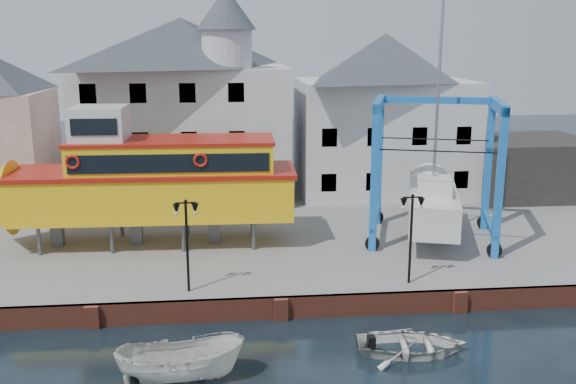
{
  "coord_description": "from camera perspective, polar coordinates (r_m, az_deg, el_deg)",
  "views": [
    {
      "loc": [
        -2.23,
        -25.72,
        12.03
      ],
      "look_at": [
        1.0,
        7.0,
        4.0
      ],
      "focal_mm": 40.0,
      "sensor_mm": 36.0,
      "label": 1
    }
  ],
  "objects": [
    {
      "name": "building_white_right",
      "position": [
        46.42,
        8.46,
        6.86
      ],
      "size": [
        12.0,
        8.0,
        11.2
      ],
      "color": "#BABABA",
      "rests_on": "hardstanding"
    },
    {
      "name": "quay_wall",
      "position": [
        28.37,
        -0.65,
        -10.26
      ],
      "size": [
        44.0,
        0.47,
        1.0
      ],
      "color": "brown",
      "rests_on": "ground"
    },
    {
      "name": "building_white_main",
      "position": [
        44.44,
        -9.09,
        7.5
      ],
      "size": [
        14.0,
        8.3,
        14.0
      ],
      "color": "#BABABA",
      "rests_on": "hardstanding"
    },
    {
      "name": "lamp_post_right",
      "position": [
        29.22,
        10.95,
        -2.13
      ],
      "size": [
        1.12,
        0.32,
        4.2
      ],
      "color": "black",
      "rests_on": "hardstanding"
    },
    {
      "name": "travel_lift",
      "position": [
        36.91,
        12.71,
        -0.01
      ],
      "size": [
        8.18,
        10.17,
        14.89
      ],
      "rotation": [
        0.0,
        0.0,
        -0.28
      ],
      "color": "#14499E",
      "rests_on": "hardstanding"
    },
    {
      "name": "hardstanding",
      "position": [
        38.55,
        -2.07,
        -3.69
      ],
      "size": [
        44.0,
        22.0,
        1.0
      ],
      "primitive_type": "cube",
      "color": "slate",
      "rests_on": "ground"
    },
    {
      "name": "lamp_post_left",
      "position": [
        28.1,
        -9.03,
        -2.69
      ],
      "size": [
        1.12,
        0.32,
        4.2
      ],
      "color": "black",
      "rests_on": "hardstanding"
    },
    {
      "name": "motorboat_b",
      "position": [
        26.26,
        10.88,
        -13.8
      ],
      "size": [
        4.6,
        3.52,
        0.89
      ],
      "primitive_type": "imported",
      "rotation": [
        0.0,
        0.0,
        1.46
      ],
      "color": "silver",
      "rests_on": "ground"
    },
    {
      "name": "shed_dark",
      "position": [
        48.55,
        20.42,
        2.14
      ],
      "size": [
        8.0,
        7.0,
        4.0
      ],
      "primitive_type": "cube",
      "color": "black",
      "rests_on": "hardstanding"
    },
    {
      "name": "ground",
      "position": [
        28.48,
        -0.63,
        -11.26
      ],
      "size": [
        140.0,
        140.0,
        0.0
      ],
      "primitive_type": "plane",
      "color": "black",
      "rests_on": "ground"
    },
    {
      "name": "tour_boat",
      "position": [
        35.07,
        -13.49,
        0.99
      ],
      "size": [
        17.26,
        4.48,
        7.48
      ],
      "rotation": [
        0.0,
        0.0,
        -0.02
      ],
      "color": "#59595E",
      "rests_on": "hardstanding"
    },
    {
      "name": "motorboat_a",
      "position": [
        24.21,
        -9.46,
        -16.28
      ],
      "size": [
        4.66,
        1.94,
        1.77
      ],
      "primitive_type": "imported",
      "rotation": [
        0.0,
        0.0,
        1.62
      ],
      "color": "silver",
      "rests_on": "ground"
    }
  ]
}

